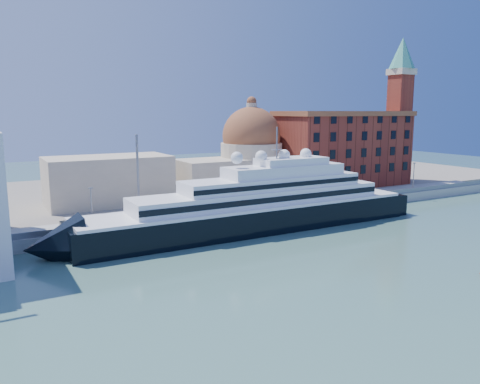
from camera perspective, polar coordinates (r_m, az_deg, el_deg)
ground at (r=81.06m, az=9.10°, el=-8.33°), size 400.00×400.00×0.00m
quay at (r=108.39m, az=-2.13°, el=-2.91°), size 180.00×10.00×2.50m
land at (r=145.44m, az=-9.56°, el=0.11°), size 260.00×72.00×2.00m
quay_fence at (r=104.11m, az=-0.99°, el=-2.39°), size 180.00×0.10×1.20m
superyacht at (r=97.92m, az=0.43°, el=-2.39°), size 85.55×11.86×25.57m
warehouse at (r=150.86m, az=12.47°, el=5.25°), size 43.00×19.00×23.25m
campanile at (r=167.46m, az=18.90°, el=10.51°), size 8.40×8.40×47.00m
church at (r=130.64m, az=-4.44°, el=3.52°), size 66.00×18.00×25.50m
lamp_posts at (r=100.13m, az=-8.15°, el=0.94°), size 120.80×2.40×18.00m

